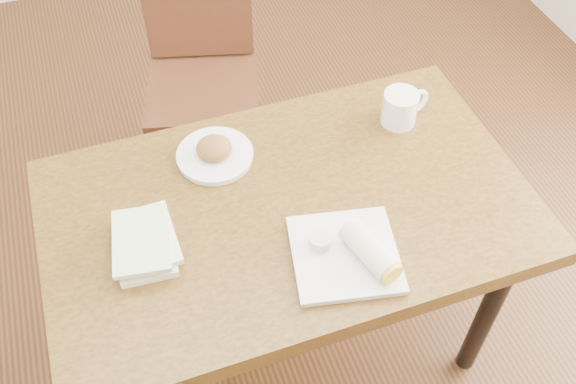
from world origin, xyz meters
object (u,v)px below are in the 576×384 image
object	(u,v)px
chair_far	(201,61)
plate_scone	(215,153)
plate_burrito	(352,253)
book_stack	(145,243)
coffee_mug	(401,107)
table	(288,223)

from	to	relation	value
chair_far	plate_scone	size ratio (longest dim) A/B	4.38
chair_far	plate_scone	world-z (taller)	chair_far
plate_burrito	book_stack	xyz separation A→B (m)	(-0.47, 0.20, 0.00)
coffee_mug	plate_burrito	bearing A→B (deg)	-128.54
chair_far	plate_scone	bearing A→B (deg)	-99.51
chair_far	table	bearing A→B (deg)	-88.63
coffee_mug	plate_burrito	distance (m)	0.53
chair_far	coffee_mug	distance (m)	0.89
plate_scone	table	bearing A→B (deg)	-58.63
plate_scone	chair_far	bearing A→B (deg)	80.49
table	coffee_mug	bearing A→B (deg)	24.83
plate_scone	coffee_mug	bearing A→B (deg)	-3.39
table	plate_scone	bearing A→B (deg)	121.37
chair_far	book_stack	xyz separation A→B (m)	(-0.36, -0.94, 0.23)
plate_burrito	coffee_mug	bearing A→B (deg)	51.46
coffee_mug	book_stack	size ratio (longest dim) A/B	0.68
plate_scone	plate_burrito	size ratio (longest dim) A/B	0.71
plate_scone	coffee_mug	xyz separation A→B (m)	(0.56, -0.03, 0.03)
table	coffee_mug	world-z (taller)	coffee_mug
coffee_mug	table	bearing A→B (deg)	-155.17
table	plate_scone	world-z (taller)	plate_scone
chair_far	plate_burrito	world-z (taller)	chair_far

